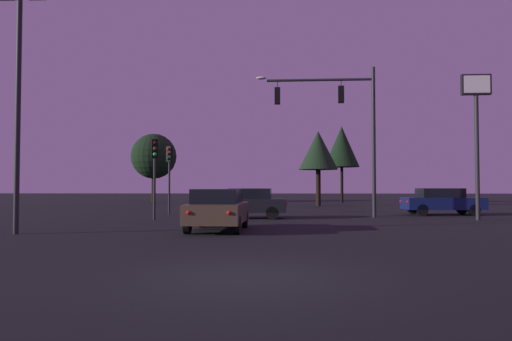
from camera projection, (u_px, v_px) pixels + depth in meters
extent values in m
plane|color=black|center=(267.00, 210.00, 33.10)|extent=(168.00, 168.00, 0.00)
cylinder|color=#232326|center=(374.00, 142.00, 25.12)|extent=(0.20, 0.20, 7.92)
cylinder|color=#232326|center=(320.00, 80.00, 25.43)|extent=(5.62, 0.31, 0.14)
ellipsoid|color=#F4EACC|center=(261.00, 78.00, 25.64)|extent=(0.56, 0.28, 0.16)
cylinder|color=#232326|center=(341.00, 83.00, 25.35)|extent=(0.05, 0.05, 0.34)
cube|color=black|center=(341.00, 94.00, 25.32)|extent=(0.31, 0.25, 0.90)
sphere|color=red|center=(341.00, 90.00, 25.47)|extent=(0.18, 0.18, 0.18)
sphere|color=#56380C|center=(341.00, 95.00, 25.46)|extent=(0.18, 0.18, 0.18)
sphere|color=#0C4219|center=(341.00, 100.00, 25.45)|extent=(0.18, 0.18, 0.18)
cylinder|color=#232326|center=(277.00, 84.00, 25.57)|extent=(0.05, 0.05, 0.37)
cube|color=black|center=(277.00, 96.00, 25.55)|extent=(0.31, 0.25, 0.90)
sphere|color=red|center=(277.00, 91.00, 25.70)|extent=(0.18, 0.18, 0.18)
sphere|color=#56380C|center=(277.00, 96.00, 25.69)|extent=(0.18, 0.18, 0.18)
sphere|color=#0C4219|center=(277.00, 102.00, 25.68)|extent=(0.18, 0.18, 0.18)
cylinder|color=#232326|center=(154.00, 189.00, 23.20)|extent=(0.12, 0.12, 3.00)
cube|color=black|center=(155.00, 149.00, 23.26)|extent=(0.36, 0.32, 0.90)
sphere|color=#4C0A0A|center=(155.00, 143.00, 23.14)|extent=(0.18, 0.18, 0.18)
sphere|color=#56380C|center=(155.00, 149.00, 23.13)|extent=(0.18, 0.18, 0.18)
sphere|color=#1EE04C|center=(155.00, 154.00, 23.12)|extent=(0.18, 0.18, 0.18)
cylinder|color=#232326|center=(169.00, 188.00, 28.04)|extent=(0.12, 0.12, 3.08)
cube|color=black|center=(169.00, 154.00, 28.11)|extent=(0.37, 0.33, 0.90)
sphere|color=red|center=(168.00, 149.00, 27.99)|extent=(0.18, 0.18, 0.18)
sphere|color=#56380C|center=(168.00, 154.00, 27.98)|extent=(0.18, 0.18, 0.18)
sphere|color=#0C4219|center=(168.00, 159.00, 27.97)|extent=(0.18, 0.18, 0.18)
cube|color=#473828|center=(218.00, 212.00, 17.56)|extent=(2.04, 4.19, 0.68)
cube|color=black|center=(218.00, 196.00, 17.43)|extent=(1.71, 2.28, 0.52)
cylinder|color=black|center=(202.00, 219.00, 18.97)|extent=(0.22, 0.65, 0.64)
cylinder|color=black|center=(245.00, 219.00, 18.84)|extent=(0.22, 0.65, 0.64)
cylinder|color=black|center=(187.00, 225.00, 16.25)|extent=(0.22, 0.65, 0.64)
cylinder|color=black|center=(237.00, 225.00, 16.13)|extent=(0.22, 0.65, 0.64)
sphere|color=red|center=(188.00, 213.00, 15.55)|extent=(0.14, 0.14, 0.14)
sphere|color=red|center=(229.00, 213.00, 15.45)|extent=(0.14, 0.14, 0.14)
cube|color=black|center=(248.00, 205.00, 24.45)|extent=(4.02, 2.01, 0.68)
cube|color=black|center=(250.00, 194.00, 24.46)|extent=(2.19, 1.68, 0.52)
cylinder|color=black|center=(220.00, 213.00, 23.71)|extent=(0.65, 0.22, 0.64)
cylinder|color=black|center=(225.00, 211.00, 25.37)|extent=(0.65, 0.22, 0.64)
cylinder|color=black|center=(272.00, 213.00, 23.51)|extent=(0.65, 0.22, 0.64)
cylinder|color=black|center=(274.00, 211.00, 25.17)|extent=(0.65, 0.22, 0.64)
sphere|color=red|center=(286.00, 204.00, 23.66)|extent=(0.14, 0.14, 0.14)
sphere|color=red|center=(287.00, 203.00, 24.95)|extent=(0.14, 0.14, 0.14)
cube|color=#0F1947|center=(443.00, 203.00, 27.28)|extent=(4.40, 1.96, 0.68)
cube|color=black|center=(440.00, 193.00, 27.30)|extent=(2.39, 1.64, 0.52)
cylinder|color=black|center=(462.00, 209.00, 28.07)|extent=(0.65, 0.22, 0.64)
cylinder|color=black|center=(474.00, 210.00, 26.43)|extent=(0.65, 0.22, 0.64)
cylinder|color=black|center=(413.00, 209.00, 28.10)|extent=(0.65, 0.22, 0.64)
cylinder|color=black|center=(422.00, 210.00, 26.46)|extent=(0.65, 0.22, 0.64)
sphere|color=red|center=(401.00, 201.00, 27.95)|extent=(0.14, 0.14, 0.14)
sphere|color=red|center=(408.00, 202.00, 26.66)|extent=(0.14, 0.14, 0.14)
cylinder|color=#232326|center=(18.00, 113.00, 16.34)|extent=(0.18, 0.18, 8.23)
cylinder|color=#232326|center=(477.00, 157.00, 23.10)|extent=(0.20, 0.20, 6.06)
cube|color=black|center=(476.00, 85.00, 23.22)|extent=(1.40, 0.28, 1.00)
cube|color=white|center=(477.00, 84.00, 23.09)|extent=(1.23, 0.04, 0.84)
cylinder|color=black|center=(342.00, 185.00, 48.52)|extent=(0.29, 0.29, 3.62)
cone|color=black|center=(342.00, 147.00, 48.65)|extent=(3.55, 3.55, 4.17)
cylinder|color=black|center=(318.00, 188.00, 39.78)|extent=(0.40, 0.40, 3.04)
cone|color=black|center=(318.00, 150.00, 39.89)|extent=(3.26, 3.26, 3.24)
cylinder|color=black|center=(154.00, 187.00, 50.12)|extent=(0.43, 0.43, 3.17)
sphere|color=black|center=(154.00, 156.00, 50.23)|extent=(4.72, 4.72, 4.72)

